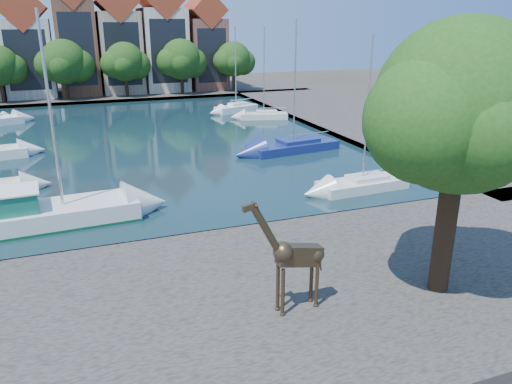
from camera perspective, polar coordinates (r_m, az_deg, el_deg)
ground at (r=26.33m, az=-5.99°, el=-5.43°), size 160.00×160.00×0.00m
water_basin at (r=48.85m, az=-13.17°, el=5.77°), size 38.00×50.00×0.08m
near_quay at (r=20.28m, az=-0.88°, el=-12.55°), size 50.00×14.00×0.50m
far_quay at (r=80.20m, az=-16.36°, el=10.73°), size 60.00×16.00×0.50m
right_quay at (r=57.38m, az=12.57°, el=7.97°), size 14.00×52.00×0.50m
plane_tree at (r=19.80m, az=22.63°, el=8.30°), size 8.32×6.40×10.62m
townhouse_west_inner at (r=79.50m, az=-24.64°, el=14.90°), size 6.43×9.18×15.15m
townhouse_center at (r=79.33m, az=-19.91°, el=16.21°), size 5.44×9.18×16.93m
townhouse_east_inner at (r=79.71m, az=-15.39°, el=16.19°), size 5.94×9.18×15.79m
townhouse_east_mid at (r=80.59m, az=-10.62°, el=16.82°), size 6.43×9.18×16.65m
townhouse_east_end at (r=82.02m, az=-5.92°, el=16.37°), size 5.44×9.18×14.43m
far_tree_mid_west at (r=73.99m, az=-21.02°, el=13.55°), size 7.80×6.00×8.00m
far_tree_mid_east at (r=74.42m, az=-14.69°, el=14.07°), size 7.02×5.40×7.52m
far_tree_east at (r=75.67m, az=-8.48°, el=14.63°), size 7.54×5.80×7.84m
far_tree_far_east at (r=77.74m, az=-2.52°, el=14.80°), size 6.76×5.20×7.36m
giraffe_statue at (r=18.37m, az=4.30°, el=-7.27°), size 3.21×0.66×4.57m
motorsailer at (r=29.84m, az=-24.17°, el=-2.09°), size 10.64×3.73×11.37m
sailboat_right_a at (r=34.12m, az=12.06°, el=1.11°), size 6.28×2.49×10.01m
sailboat_right_b at (r=43.57m, az=4.29°, el=5.43°), size 8.20×3.83×10.91m
sailboat_right_c at (r=57.95m, az=0.90°, el=8.89°), size 5.66×3.27×10.13m
sailboat_right_d at (r=62.24m, az=-2.29°, el=9.68°), size 5.68×3.42×10.08m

